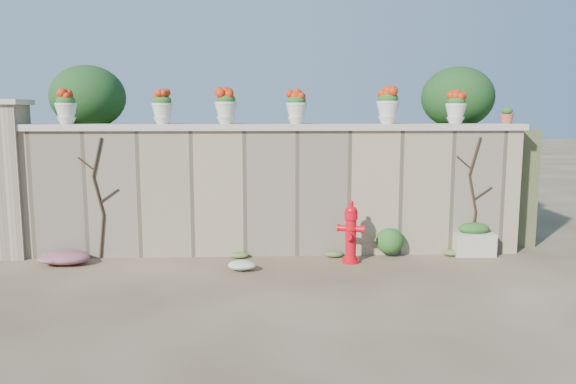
{
  "coord_description": "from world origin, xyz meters",
  "views": [
    {
      "loc": [
        -0.1,
        -7.14,
        2.29
      ],
      "look_at": [
        0.26,
        1.4,
        1.07
      ],
      "focal_mm": 35.0,
      "sensor_mm": 36.0,
      "label": 1
    }
  ],
  "objects_px": {
    "urn_pot_0": "(66,107)",
    "terracotta_pot": "(507,116)",
    "fire_hydrant": "(351,232)",
    "planter_box": "(473,240)"
  },
  "relations": [
    {
      "from": "planter_box",
      "to": "fire_hydrant",
      "type": "bearing_deg",
      "value": -167.7
    },
    {
      "from": "urn_pot_0",
      "to": "terracotta_pot",
      "type": "relative_size",
      "value": 2.06
    },
    {
      "from": "planter_box",
      "to": "terracotta_pot",
      "type": "xyz_separation_m",
      "value": [
        0.55,
        0.25,
        1.97
      ]
    },
    {
      "from": "planter_box",
      "to": "terracotta_pot",
      "type": "distance_m",
      "value": 2.06
    },
    {
      "from": "urn_pot_0",
      "to": "planter_box",
      "type": "bearing_deg",
      "value": -2.23
    },
    {
      "from": "fire_hydrant",
      "to": "planter_box",
      "type": "xyz_separation_m",
      "value": [
        2.05,
        0.37,
        -0.24
      ]
    },
    {
      "from": "urn_pot_0",
      "to": "terracotta_pot",
      "type": "distance_m",
      "value": 6.98
    },
    {
      "from": "terracotta_pot",
      "to": "fire_hydrant",
      "type": "bearing_deg",
      "value": -166.46
    },
    {
      "from": "fire_hydrant",
      "to": "terracotta_pot",
      "type": "bearing_deg",
      "value": 34.35
    },
    {
      "from": "fire_hydrant",
      "to": "urn_pot_0",
      "type": "height_order",
      "value": "urn_pot_0"
    }
  ]
}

